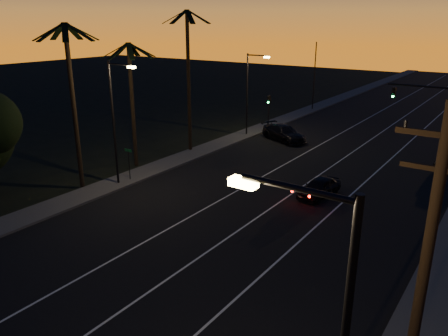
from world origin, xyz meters
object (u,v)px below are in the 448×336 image
Objects in this scene: signal_mast at (442,106)px; cross_car at (284,133)px; lead_car at (319,187)px; utility_pole at (422,286)px.

signal_mast is 1.22× the size of cross_car.
utility_pole is at bearing -60.17° from lead_car.
signal_mast reaches higher than lead_car.
lead_car is 14.96m from cross_car.
cross_car is (-8.94, 11.99, 0.12)m from lead_car.
cross_car reaches higher than lead_car.
utility_pole is 1.41× the size of signal_mast.
cross_car is (-18.32, 28.34, -4.52)m from utility_pole.
utility_pole reaches higher than cross_car.
lead_car is (-4.91, -13.64, -4.10)m from signal_mast.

